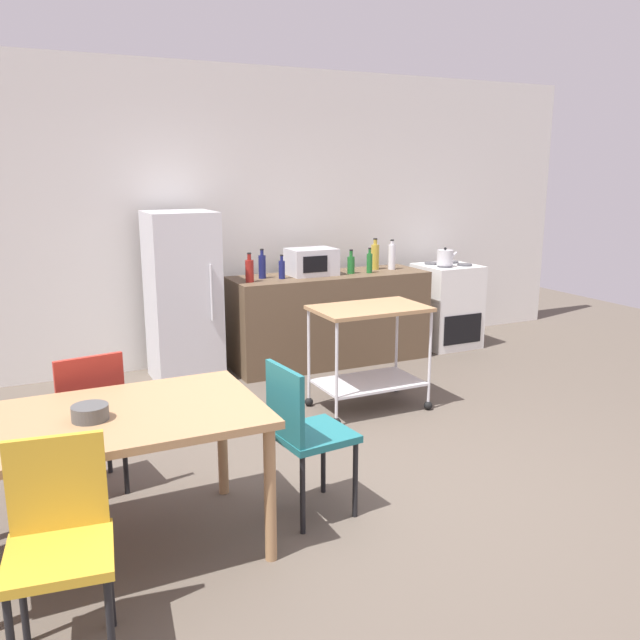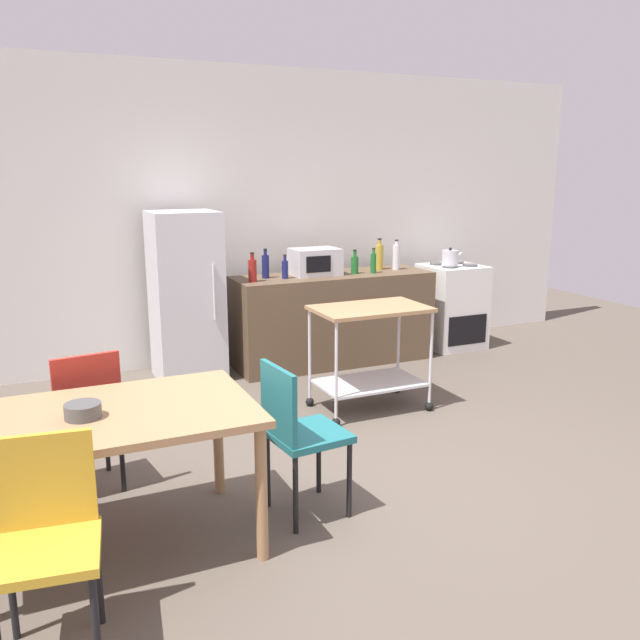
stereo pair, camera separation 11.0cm
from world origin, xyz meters
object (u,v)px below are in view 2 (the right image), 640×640
object	(u,v)px
bottle_soy_sauce	(285,269)
microwave	(315,262)
chair_teal	(297,429)
bottle_olive_oil	(379,256)
kettle	(450,258)
dining_table	(101,428)
stove_oven	(452,306)
bottle_hot_sauce	(252,270)
refrigerator	(186,296)
bottle_sesame_oil	(396,257)
chair_mustard	(47,533)
chair_red	(85,411)
kitchen_cart	(370,341)
bottle_vinegar	(355,264)
bottle_soda	(373,263)
fruit_bowl	(83,411)
bottle_sparkling_water	(265,266)

from	to	relation	value
bottle_soy_sauce	microwave	world-z (taller)	microwave
chair_teal	bottle_olive_oil	bearing A→B (deg)	-42.58
microwave	kettle	bearing A→B (deg)	-4.57
dining_table	stove_oven	size ratio (longest dim) A/B	1.63
stove_oven	bottle_hot_sauce	xyz separation A→B (m)	(-2.32, -0.12, 0.56)
refrigerator	bottle_sesame_oil	distance (m)	2.20
chair_mustard	chair_red	xyz separation A→B (m)	(0.26, 1.35, 0.00)
refrigerator	microwave	distance (m)	1.30
stove_oven	bottle_sesame_oil	distance (m)	0.93
bottle_olive_oil	bottle_sesame_oil	world-z (taller)	bottle_olive_oil
kitchen_cart	bottle_vinegar	xyz separation A→B (m)	(0.52, 1.29, 0.42)
kitchen_cart	bottle_soda	bearing A→B (deg)	60.34
kettle	stove_oven	bearing A→B (deg)	39.67
bottle_vinegar	bottle_sesame_oil	bearing A→B (deg)	7.21
chair_mustard	kitchen_cart	world-z (taller)	chair_mustard
bottle_sesame_oil	kettle	distance (m)	0.61
bottle_hot_sauce	fruit_bowl	world-z (taller)	bottle_hot_sauce
refrigerator	fruit_bowl	world-z (taller)	refrigerator
chair_red	bottle_hot_sauce	bearing A→B (deg)	-140.98
stove_oven	bottle_hot_sauce	distance (m)	2.39
chair_teal	chair_red	bearing A→B (deg)	47.71
microwave	bottle_vinegar	size ratio (longest dim) A/B	1.92
bottle_hot_sauce	bottle_sesame_oil	distance (m)	1.60
bottle_sparkling_water	fruit_bowl	bearing A→B (deg)	-125.12
chair_red	fruit_bowl	distance (m)	0.79
bottle_olive_oil	stove_oven	bearing A→B (deg)	-4.77
bottle_soda	chair_teal	bearing A→B (deg)	-126.21
kitchen_cart	bottle_soy_sauce	size ratio (longest dim) A/B	3.98
dining_table	bottle_hot_sauce	size ratio (longest dim) A/B	5.52
refrigerator	bottle_soda	world-z (taller)	refrigerator
bottle_hot_sauce	bottle_soy_sauce	bearing A→B (deg)	8.32
chair_mustard	bottle_olive_oil	size ratio (longest dim) A/B	2.77
chair_teal	bottle_hot_sauce	distance (m)	2.70
dining_table	bottle_olive_oil	xyz separation A→B (m)	(3.08, 2.71, 0.37)
bottle_hot_sauce	bottle_vinegar	distance (m)	1.08
refrigerator	chair_teal	bearing A→B (deg)	-90.88
dining_table	bottle_vinegar	size ratio (longest dim) A/B	6.26
chair_mustard	microwave	bearing A→B (deg)	59.14
kitchen_cart	bottle_sparkling_water	world-z (taller)	bottle_sparkling_water
chair_red	stove_oven	size ratio (longest dim) A/B	0.97
bottle_soda	kettle	distance (m)	0.93
kitchen_cart	microwave	distance (m)	1.46
refrigerator	bottle_soy_sauce	distance (m)	0.96
bottle_hot_sauce	chair_mustard	bearing A→B (deg)	-121.39
bottle_sesame_oil	fruit_bowl	xyz separation A→B (m)	(-3.32, -2.67, -0.25)
chair_teal	chair_mustard	bearing A→B (deg)	108.14
refrigerator	kitchen_cart	bearing A→B (deg)	-51.60
microwave	bottle_vinegar	distance (m)	0.40
stove_oven	bottle_vinegar	bearing A→B (deg)	-176.81
bottle_soy_sauce	kettle	world-z (taller)	bottle_soy_sauce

